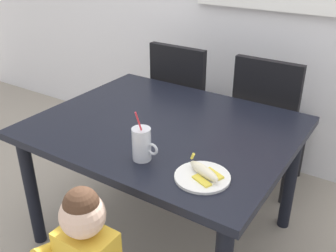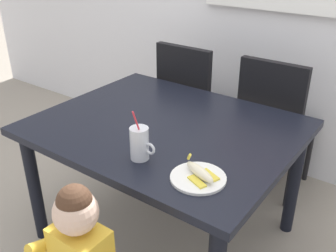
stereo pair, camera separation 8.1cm
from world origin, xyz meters
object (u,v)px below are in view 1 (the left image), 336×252
at_px(dining_table, 164,139).
at_px(dining_chair_left, 185,99).
at_px(milk_cup, 142,146).
at_px(dining_chair_right, 268,117).
at_px(peeled_banana, 204,171).
at_px(snack_plate, 202,177).

bearing_deg(dining_table, dining_chair_left, 112.83).
height_order(dining_chair_left, milk_cup, milk_cup).
relative_size(dining_chair_left, dining_chair_right, 1.00).
distance_m(dining_table, peeled_banana, 0.54).
xyz_separation_m(milk_cup, snack_plate, (0.29, 0.01, -0.06)).
bearing_deg(peeled_banana, milk_cup, -176.44).
relative_size(dining_chair_left, milk_cup, 3.88).
xyz_separation_m(dining_chair_left, snack_plate, (0.72, -1.07, 0.20)).
bearing_deg(peeled_banana, dining_table, 141.83).
bearing_deg(snack_plate, milk_cup, -177.43).
relative_size(milk_cup, snack_plate, 1.07).
xyz_separation_m(dining_table, dining_chair_left, (-0.31, 0.74, -0.10)).
bearing_deg(milk_cup, peeled_banana, 3.56).
bearing_deg(peeled_banana, dining_chair_left, 124.16).
height_order(dining_chair_right, milk_cup, milk_cup).
bearing_deg(snack_plate, dining_chair_right, 95.13).
height_order(dining_chair_left, peeled_banana, dining_chair_left).
distance_m(dining_chair_right, snack_plate, 1.13).
xyz_separation_m(dining_table, peeled_banana, (0.41, -0.32, 0.12)).
bearing_deg(milk_cup, dining_chair_right, 80.11).
distance_m(dining_table, milk_cup, 0.39).
distance_m(dining_chair_left, milk_cup, 1.19).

